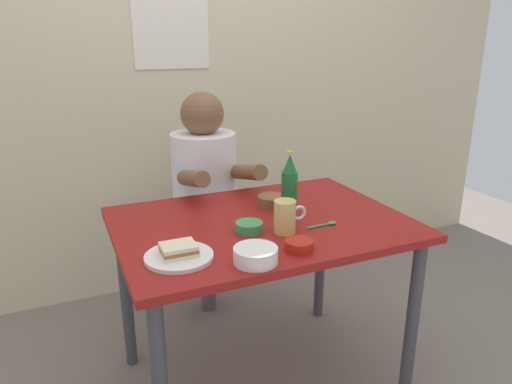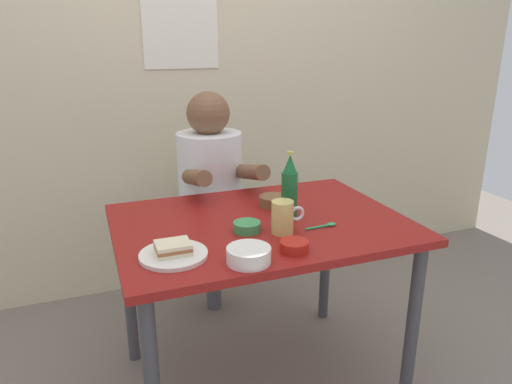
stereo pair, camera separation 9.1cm
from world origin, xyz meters
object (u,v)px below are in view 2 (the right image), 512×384
rice_bowl_white (249,254)px  beer_mug (283,217)px  stool (212,249)px  plate_orange (174,255)px  person_seated (211,174)px  sandwich (173,248)px  beer_bottle (289,188)px  dining_table (261,243)px

rice_bowl_white → beer_mug: bearing=42.6°
stool → plate_orange: plate_orange is taller
person_seated → sandwich: 0.89m
beer_bottle → plate_orange: bearing=-158.2°
person_seated → beer_bottle: person_seated is taller
plate_orange → beer_bottle: beer_bottle is taller
person_seated → beer_bottle: bearing=-76.7°
dining_table → plate_orange: plate_orange is taller
person_seated → rice_bowl_white: (-0.14, -0.94, 0.00)m
dining_table → rice_bowl_white: bearing=-117.1°
beer_mug → beer_bottle: size_ratio=0.48×
dining_table → beer_mug: (0.03, -0.14, 0.15)m
rice_bowl_white → dining_table: bearing=62.9°
dining_table → beer_mug: bearing=-77.1°
plate_orange → beer_mug: (0.41, 0.06, 0.05)m
beer_mug → stool: bearing=94.4°
dining_table → rice_bowl_white: rice_bowl_white is taller
dining_table → plate_orange: (-0.38, -0.20, 0.10)m
dining_table → person_seated: (-0.03, 0.62, 0.12)m
stool → beer_bottle: bearing=-76.9°
sandwich → stool: bearing=67.1°
person_seated → plate_orange: size_ratio=3.27×
beer_bottle → rice_bowl_white: (-0.28, -0.32, -0.09)m
sandwich → person_seated: bearing=66.9°
person_seated → dining_table: bearing=-87.5°
person_seated → beer_mug: 0.76m
rice_bowl_white → person_seated: bearing=81.7°
person_seated → sandwich: person_seated is taller
beer_mug → plate_orange: bearing=-172.0°
stool → sandwich: bearing=-112.9°
dining_table → plate_orange: 0.44m
person_seated → sandwich: bearing=-113.1°
plate_orange → rice_bowl_white: size_ratio=1.57×
stool → person_seated: person_seated is taller
sandwich → beer_bottle: beer_bottle is taller
plate_orange → beer_bottle: size_ratio=0.84×
sandwich → rice_bowl_white: (0.21, -0.12, -0.00)m
beer_mug → rice_bowl_white: beer_mug is taller
person_seated → beer_mug: (0.06, -0.76, 0.03)m
stool → rice_bowl_white: 1.05m
sandwich → rice_bowl_white: bearing=-30.0°
stool → plate_orange: size_ratio=2.05×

